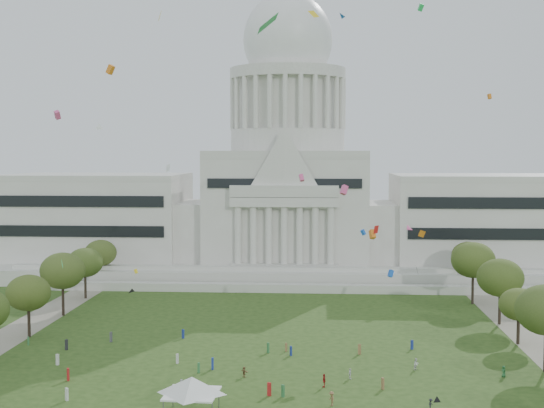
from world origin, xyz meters
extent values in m
plane|color=#284615|center=(0.00, 0.00, 0.00)|extent=(400.00, 400.00, 0.00)
cube|color=beige|center=(0.00, 115.00, 2.00)|extent=(160.00, 60.00, 4.00)
cube|color=beige|center=(0.00, 82.00, 1.00)|extent=(130.00, 3.00, 2.00)
cube|color=beige|center=(0.00, 90.00, 2.50)|extent=(140.00, 3.00, 5.00)
cube|color=beige|center=(-55.00, 114.00, 15.00)|extent=(50.00, 34.00, 22.00)
cube|color=beige|center=(55.00, 114.00, 15.00)|extent=(50.00, 34.00, 22.00)
cube|color=beige|center=(-27.00, 112.00, 12.00)|extent=(12.00, 26.00, 16.00)
cube|color=beige|center=(27.00, 112.00, 12.00)|extent=(12.00, 26.00, 16.00)
cube|color=beige|center=(0.00, 114.00, 18.00)|extent=(44.00, 38.00, 28.00)
cube|color=beige|center=(0.00, 94.00, 21.20)|extent=(28.00, 3.00, 2.40)
cube|color=black|center=(-55.00, 96.80, 17.00)|extent=(46.00, 0.40, 11.00)
cube|color=black|center=(55.00, 96.80, 17.00)|extent=(46.00, 0.40, 11.00)
cylinder|color=beige|center=(0.00, 114.00, 37.40)|extent=(32.00, 32.00, 6.00)
cylinder|color=beige|center=(0.00, 114.00, 47.40)|extent=(28.00, 28.00, 14.00)
cylinder|color=beige|center=(0.00, 114.00, 55.90)|extent=(32.40, 32.40, 3.00)
cylinder|color=beige|center=(0.00, 114.00, 61.40)|extent=(22.00, 22.00, 8.00)
ellipsoid|color=silver|center=(0.00, 114.00, 65.40)|extent=(25.00, 25.00, 26.20)
cube|color=gray|center=(-48.00, 30.00, 0.02)|extent=(8.00, 160.00, 0.04)
cylinder|color=black|center=(-44.09, 33.92, 2.64)|extent=(0.56, 0.56, 5.27)
ellipsoid|color=#3B4D18|center=(-44.09, 33.92, 8.23)|extent=(8.12, 8.12, 6.65)
cylinder|color=black|center=(44.40, 34.48, 2.28)|extent=(0.56, 0.56, 4.56)
ellipsoid|color=#40511C|center=(44.40, 34.48, 7.11)|extent=(7.01, 7.01, 5.74)
cylinder|color=black|center=(-44.08, 52.42, 3.02)|extent=(0.56, 0.56, 6.03)
ellipsoid|color=#3B4D1C|center=(-44.08, 52.42, 9.41)|extent=(9.29, 9.29, 7.60)
cylinder|color=black|center=(44.76, 50.04, 2.98)|extent=(0.56, 0.56, 5.97)
ellipsoid|color=#344917|center=(44.76, 50.04, 9.31)|extent=(9.19, 9.19, 7.52)
cylinder|color=black|center=(-45.22, 71.01, 2.70)|extent=(0.56, 0.56, 5.41)
ellipsoid|color=#334A19|center=(-45.22, 71.01, 8.44)|extent=(8.33, 8.33, 6.81)
cylinder|color=black|center=(43.49, 70.19, 3.19)|extent=(0.56, 0.56, 6.37)
ellipsoid|color=#384C18|center=(43.49, 70.19, 9.94)|extent=(9.82, 9.82, 8.03)
cylinder|color=black|center=(-46.87, 89.14, 2.66)|extent=(0.56, 0.56, 5.32)
ellipsoid|color=#37471A|center=(-46.87, 89.14, 8.29)|extent=(8.19, 8.19, 6.70)
cylinder|color=black|center=(45.96, 88.13, 2.73)|extent=(0.56, 0.56, 5.47)
ellipsoid|color=#3C4C1A|center=(45.96, 88.13, 8.53)|extent=(8.42, 8.42, 6.89)
cylinder|color=#4C4C4C|center=(-10.21, -2.39, 1.38)|extent=(0.12, 0.12, 2.76)
cylinder|color=#4C4C4C|center=(-4.04, -2.39, 1.38)|extent=(0.12, 0.12, 2.76)
cube|color=white|center=(-7.12, -5.48, 2.87)|extent=(6.97, 6.97, 0.22)
pyramid|color=white|center=(-7.12, -5.48, 4.08)|extent=(9.76, 9.76, 2.21)
imported|color=#33723F|center=(37.08, 14.13, 0.86)|extent=(0.88, 1.00, 1.72)
imported|color=silver|center=(24.36, 17.05, 0.94)|extent=(1.05, 1.03, 1.88)
imported|color=olive|center=(10.91, -0.62, 0.98)|extent=(1.04, 1.41, 1.96)
imported|color=#B21E1E|center=(9.96, 7.44, 0.97)|extent=(0.67, 1.16, 1.94)
imported|color=olive|center=(-2.07, 11.55, 0.81)|extent=(1.51, 1.46, 1.62)
imported|color=silver|center=(-10.25, 3.79, 0.94)|extent=(0.93, 0.58, 1.88)
imported|color=#26262B|center=(23.96, -1.33, 0.74)|extent=(0.89, 1.08, 1.49)
imported|color=silver|center=(13.86, 11.57, 0.80)|extent=(0.69, 1.02, 1.61)
cube|color=#33723F|center=(4.23, 2.64, 0.86)|extent=(0.52, 0.52, 1.71)
cube|color=navy|center=(25.18, 29.51, 0.81)|extent=(0.50, 0.47, 1.63)
cube|color=#B21E1E|center=(-28.03, 8.11, 0.95)|extent=(0.51, 0.59, 1.89)
cube|color=#4C4C51|center=(-28.02, 31.17, 0.92)|extent=(0.43, 0.55, 1.84)
cube|color=navy|center=(-15.63, 34.72, 0.83)|extent=(0.51, 0.50, 1.67)
cube|color=#33723F|center=(-42.00, 28.16, 0.75)|extent=(0.41, 0.47, 1.50)
cube|color=#33723F|center=(-6.50, 1.31, 0.78)|extent=(0.35, 0.46, 1.56)
cube|color=olive|center=(15.99, 25.71, 0.87)|extent=(0.53, 0.43, 1.75)
cube|color=navy|center=(4.50, 24.15, 0.80)|extent=(0.42, 0.50, 1.61)
cube|color=olive|center=(18.34, 6.90, 0.84)|extent=(0.44, 0.52, 1.69)
cube|color=silver|center=(-13.56, 18.29, 0.78)|extent=(0.42, 0.49, 1.57)
cube|color=silver|center=(-25.20, -0.81, 0.88)|extent=(0.54, 0.52, 1.76)
cube|color=#B21E1E|center=(2.30, 3.01, 0.94)|extent=(0.58, 0.50, 1.88)
cube|color=#33723F|center=(-9.28, 13.26, 0.80)|extent=(0.34, 0.47, 1.61)
cube|color=olive|center=(3.60, 26.69, 0.74)|extent=(0.37, 0.45, 1.48)
cube|color=#33723F|center=(0.58, 25.67, 0.87)|extent=(0.46, 0.54, 1.73)
cube|color=navy|center=(-7.41, 15.21, 0.95)|extent=(0.33, 0.51, 1.89)
cube|color=silver|center=(-32.50, 16.17, 0.88)|extent=(0.54, 0.43, 1.76)
cube|color=#26262B|center=(-34.18, 25.37, 0.91)|extent=(0.46, 0.56, 1.83)
camera|label=1|loc=(9.29, -100.17, 33.77)|focal=50.00mm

